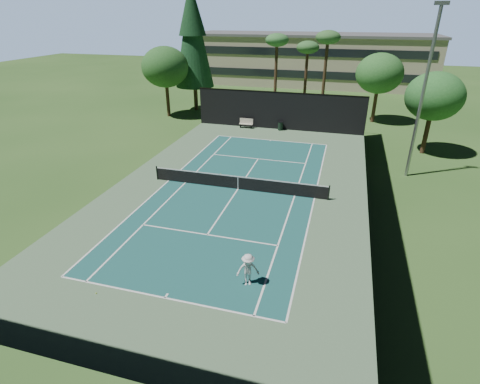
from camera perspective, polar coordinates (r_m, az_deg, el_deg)
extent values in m
plane|color=#2E541F|center=(27.07, -0.31, 0.43)|extent=(160.00, 160.00, 0.00)
cube|color=#51714F|center=(27.07, -0.31, 0.44)|extent=(18.00, 32.00, 0.01)
cube|color=#19524F|center=(27.06, -0.31, 0.45)|extent=(10.97, 23.77, 0.01)
cube|color=white|center=(17.74, -11.38, -15.54)|extent=(10.97, 0.10, 0.01)
cube|color=white|center=(37.85, 4.71, 7.89)|extent=(10.97, 0.10, 0.01)
cube|color=white|center=(21.73, -5.01, -6.49)|extent=(8.23, 0.10, 0.01)
cube|color=white|center=(32.77, 2.79, 5.08)|extent=(8.23, 0.10, 0.01)
cube|color=white|center=(28.93, -10.82, 1.72)|extent=(0.10, 23.77, 0.01)
cube|color=white|center=(26.23, 11.28, -0.93)|extent=(0.10, 23.77, 0.01)
cube|color=white|center=(28.37, -8.33, 1.43)|extent=(0.10, 23.77, 0.01)
cube|color=white|center=(26.33, 8.32, -0.58)|extent=(0.10, 23.77, 0.01)
cube|color=white|center=(27.06, -0.31, 0.47)|extent=(0.10, 12.80, 0.01)
cube|color=white|center=(17.84, -11.16, -15.24)|extent=(0.10, 0.30, 0.01)
cube|color=white|center=(37.71, 4.66, 7.82)|extent=(0.10, 0.30, 0.01)
cylinder|color=black|center=(29.12, -12.53, 2.86)|extent=(0.10, 0.10, 1.10)
cylinder|color=black|center=(25.97, 13.38, -0.13)|extent=(0.10, 0.10, 1.10)
cube|color=black|center=(26.86, -0.32, 1.39)|extent=(12.80, 0.02, 0.92)
cube|color=white|center=(26.66, -0.32, 2.34)|extent=(12.80, 0.04, 0.07)
cube|color=white|center=(26.86, -0.32, 1.39)|extent=(0.05, 0.03, 0.92)
cube|color=black|center=(41.21, 5.97, 12.19)|extent=(18.00, 0.04, 4.00)
cube|color=black|center=(13.94, -20.00, -19.68)|extent=(18.00, 0.04, 4.00)
cube|color=black|center=(25.48, 19.53, 2.12)|extent=(0.04, 32.00, 4.00)
cube|color=black|center=(29.89, -17.24, 5.89)|extent=(0.04, 32.00, 4.00)
cube|color=black|center=(40.80, 6.10, 14.92)|extent=(18.00, 0.06, 0.06)
imported|color=white|center=(17.65, 1.23, -11.77)|extent=(1.23, 0.96, 1.66)
sphere|color=#C9E534|center=(18.82, -21.06, -14.19)|extent=(0.06, 0.06, 0.06)
sphere|color=#DAEB35|center=(28.90, 0.51, 2.22)|extent=(0.08, 0.08, 0.08)
sphere|color=#B4D330|center=(28.28, 5.38, 1.54)|extent=(0.07, 0.07, 0.07)
sphere|color=#CCDC32|center=(29.66, -2.96, 2.80)|extent=(0.06, 0.06, 0.06)
cube|color=beige|center=(41.79, 0.91, 10.32)|extent=(1.50, 0.45, 0.05)
cube|color=beige|center=(41.90, 0.99, 10.78)|extent=(1.50, 0.06, 0.55)
cube|color=black|center=(42.01, 0.11, 10.06)|extent=(0.06, 0.40, 0.42)
cube|color=black|center=(41.72, 1.72, 9.94)|extent=(0.06, 0.40, 0.42)
cylinder|color=black|center=(41.23, 6.18, 9.95)|extent=(0.52, 0.52, 0.90)
cylinder|color=black|center=(41.10, 6.21, 10.58)|extent=(0.56, 0.56, 0.05)
cylinder|color=#4E3921|center=(50.19, -6.77, 14.36)|extent=(0.50, 0.50, 3.60)
cone|color=#153A1D|center=(49.30, -7.23, 22.58)|extent=(4.80, 4.80, 12.00)
cone|color=#12331A|center=(49.23, -7.45, 26.07)|extent=(3.30, 3.30, 6.00)
cylinder|color=#48301F|center=(48.86, 5.45, 17.06)|extent=(0.36, 0.36, 8.55)
ellipsoid|color=#2E682E|center=(48.41, 5.68, 22.06)|extent=(2.80, 2.80, 1.54)
cylinder|color=#432B1C|center=(50.39, 9.95, 16.55)|extent=(0.36, 0.36, 7.65)
ellipsoid|color=#2D5D2A|center=(49.94, 10.31, 20.88)|extent=(2.80, 2.80, 1.54)
cylinder|color=#412D1C|center=(47.13, 12.71, 16.53)|extent=(0.36, 0.36, 9.00)
ellipsoid|color=#305E2A|center=(46.66, 13.28, 21.98)|extent=(2.80, 2.80, 1.54)
cylinder|color=#4A3120|center=(46.67, 19.79, 12.14)|extent=(0.40, 0.40, 3.52)
ellipsoid|color=#286125|center=(46.03, 20.49, 16.57)|extent=(5.12, 5.12, 4.35)
cylinder|color=#4B3220|center=(37.57, 26.45, 7.74)|extent=(0.40, 0.40, 3.30)
ellipsoid|color=#266227|center=(36.81, 27.52, 12.82)|extent=(4.80, 4.80, 4.08)
cylinder|color=#4C3420|center=(47.42, -10.93, 13.50)|extent=(0.40, 0.40, 3.74)
ellipsoid|color=#255822|center=(46.78, -11.34, 18.18)|extent=(5.44, 5.44, 4.62)
cube|color=#B3A68B|center=(70.25, 10.71, 19.16)|extent=(40.00, 12.00, 8.00)
cube|color=#59595B|center=(69.92, 11.00, 22.49)|extent=(40.50, 12.50, 0.40)
cube|color=black|center=(64.48, 9.99, 17.22)|extent=(38.00, 0.15, 1.20)
cube|color=black|center=(64.08, 10.24, 20.22)|extent=(38.00, 0.15, 1.20)
cylinder|color=gray|center=(30.48, 25.99, 12.70)|extent=(0.24, 0.24, 12.00)
cube|color=gray|center=(29.97, 28.42, 24.01)|extent=(0.90, 0.25, 0.25)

